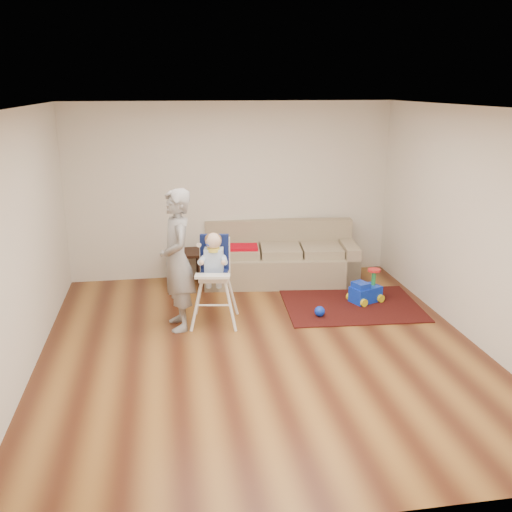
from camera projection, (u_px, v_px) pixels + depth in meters
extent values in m
plane|color=#482111|center=(262.00, 349.00, 6.58)|extent=(5.50, 5.50, 0.00)
cube|color=silver|center=(231.00, 191.00, 8.79)|extent=(5.00, 0.04, 2.70)
cube|color=silver|center=(21.00, 246.00, 5.81)|extent=(0.04, 5.50, 2.70)
cube|color=silver|center=(475.00, 227.00, 6.58)|extent=(0.04, 5.50, 2.70)
cube|color=white|center=(262.00, 108.00, 5.81)|extent=(5.00, 5.50, 0.04)
cube|color=#B70415|center=(240.00, 247.00, 8.55)|extent=(0.56, 0.40, 0.04)
cube|color=black|center=(352.00, 305.00, 7.86)|extent=(1.91, 1.49, 0.01)
sphere|color=#0F34D7|center=(320.00, 311.00, 7.45)|extent=(0.14, 0.14, 0.14)
cylinder|color=#0F34D7|center=(209.00, 245.00, 6.90)|extent=(0.03, 0.12, 0.01)
imported|color=gray|center=(177.00, 260.00, 6.93)|extent=(0.51, 0.69, 1.75)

